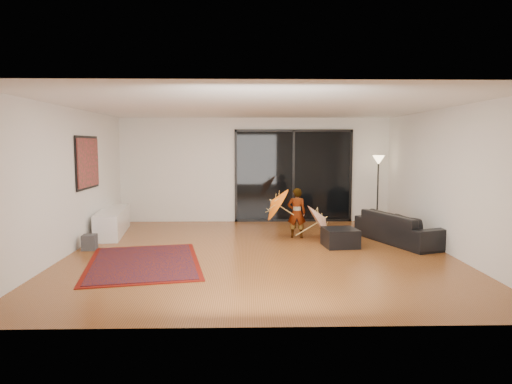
{
  "coord_description": "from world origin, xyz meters",
  "views": [
    {
      "loc": [
        -0.25,
        -8.37,
        2.02
      ],
      "look_at": [
        -0.05,
        0.41,
        1.1
      ],
      "focal_mm": 32.0,
      "sensor_mm": 36.0,
      "label": 1
    }
  ],
  "objects_px": {
    "media_console": "(113,222)",
    "sofa": "(400,228)",
    "child": "(297,213)",
    "ottoman": "(340,238)"
  },
  "relations": [
    {
      "from": "child",
      "to": "media_console",
      "type": "bearing_deg",
      "value": -1.33
    },
    {
      "from": "sofa",
      "to": "media_console",
      "type": "bearing_deg",
      "value": 60.35
    },
    {
      "from": "ottoman",
      "to": "child",
      "type": "xyz_separation_m",
      "value": [
        -0.77,
        0.89,
        0.36
      ]
    },
    {
      "from": "media_console",
      "to": "sofa",
      "type": "distance_m",
      "value": 6.28
    },
    {
      "from": "ottoman",
      "to": "child",
      "type": "bearing_deg",
      "value": 130.68
    },
    {
      "from": "media_console",
      "to": "child",
      "type": "bearing_deg",
      "value": -14.04
    },
    {
      "from": "sofa",
      "to": "child",
      "type": "bearing_deg",
      "value": 55.8
    },
    {
      "from": "ottoman",
      "to": "child",
      "type": "height_order",
      "value": "child"
    },
    {
      "from": "media_console",
      "to": "sofa",
      "type": "relative_size",
      "value": 0.95
    },
    {
      "from": "media_console",
      "to": "child",
      "type": "distance_m",
      "value": 4.14
    }
  ]
}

